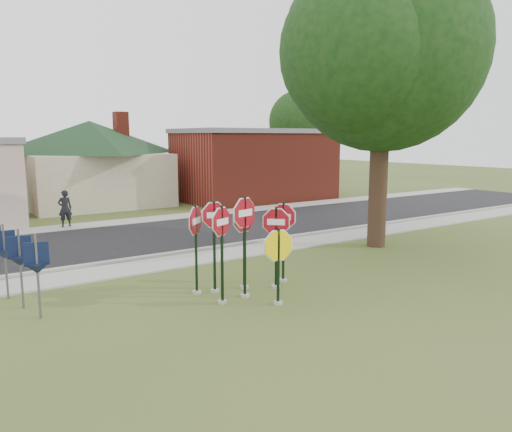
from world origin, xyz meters
TOP-DOWN VIEW (x-y plane):
  - ground at (0.00, 0.00)m, footprint 120.00×120.00m
  - sidewalk_near at (0.00, 5.50)m, footprint 60.00×1.60m
  - road at (0.00, 10.00)m, footprint 60.00×7.00m
  - sidewalk_far at (0.00, 14.30)m, footprint 60.00×1.60m
  - curb at (0.00, 6.50)m, footprint 60.00×0.20m
  - stop_sign_center at (-0.17, 1.12)m, footprint 1.08×0.30m
  - stop_sign_yellow at (0.20, 0.14)m, footprint 1.11×0.24m
  - stop_sign_left at (-0.93, 1.00)m, footprint 0.95×0.42m
  - stop_sign_right at (1.00, 1.31)m, footprint 0.79×0.74m
  - stop_sign_back_right at (0.23, 1.75)m, footprint 1.12×0.25m
  - stop_sign_back_left at (-0.62, 1.94)m, footprint 0.97×0.24m
  - stop_sign_far_right at (1.54, 1.68)m, footprint 0.50×0.93m
  - stop_sign_far_left at (-1.09, 2.10)m, footprint 0.85×0.68m
  - route_sign_row at (-5.40, 4.50)m, footprint 1.43×4.63m
  - building_house at (2.00, 22.00)m, footprint 11.60×11.60m
  - building_brick at (12.00, 18.50)m, footprint 10.20×6.20m
  - oak_tree at (7.50, 3.50)m, footprint 11.11×10.51m
  - bg_tree_right at (22.00, 26.00)m, footprint 5.60×5.60m
  - pedestrian at (-1.51, 14.42)m, footprint 0.65×0.44m

SIDE VIEW (x-z plane):
  - ground at x=0.00m, z-range 0.00..0.00m
  - road at x=0.00m, z-range 0.00..0.04m
  - sidewalk_near at x=0.00m, z-range 0.00..0.06m
  - sidewalk_far at x=0.00m, z-range 0.00..0.06m
  - curb at x=0.00m, z-range 0.00..0.14m
  - pedestrian at x=-1.51m, z-range 0.06..1.79m
  - route_sign_row at x=-5.40m, z-range 0.22..2.22m
  - stop_sign_yellow at x=0.20m, z-range 0.19..2.27m
  - stop_sign_right at x=1.00m, z-range 0.28..2.70m
  - stop_sign_far_right at x=1.54m, z-range 0.28..2.75m
  - stop_sign_far_left at x=-1.09m, z-range 0.31..2.85m
  - stop_sign_back_left at x=-0.62m, z-range 0.30..2.93m
  - stop_sign_back_right at x=0.23m, z-range 0.33..2.92m
  - stop_sign_left at x=-0.93m, z-range 0.31..2.95m
  - stop_sign_center at x=-0.17m, z-range 0.38..3.20m
  - building_brick at x=12.00m, z-range 0.03..4.78m
  - building_house at x=2.00m, z-range 0.55..6.75m
  - bg_tree_right at x=22.00m, z-range 1.38..9.78m
  - oak_tree at x=7.50m, z-range 1.81..12.97m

